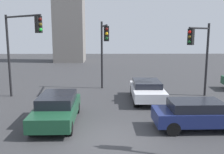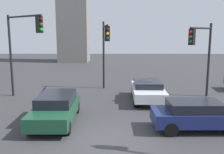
# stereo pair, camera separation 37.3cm
# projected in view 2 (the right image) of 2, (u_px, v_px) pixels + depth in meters

# --- Properties ---
(ground_plane) EXTENTS (89.46, 89.46, 0.00)m
(ground_plane) POSITION_uv_depth(u_px,v_px,m) (104.00, 139.00, 10.80)
(ground_plane) COLOR #38383A
(traffic_light_0) EXTENTS (0.65, 3.60, 5.36)m
(traffic_light_0) POSITION_uv_depth(u_px,v_px,m) (105.00, 43.00, 18.63)
(traffic_light_0) COLOR black
(traffic_light_0) RESTS_ON ground_plane
(traffic_light_3) EXTENTS (2.15, 2.24, 5.13)m
(traffic_light_3) POSITION_uv_depth(u_px,v_px,m) (201.00, 47.00, 16.65)
(traffic_light_3) COLOR black
(traffic_light_3) RESTS_ON ground_plane
(traffic_light_4) EXTENTS (3.13, 2.55, 5.69)m
(traffic_light_4) POSITION_uv_depth(u_px,v_px,m) (23.00, 38.00, 16.56)
(traffic_light_4) COLOR black
(traffic_light_4) RESTS_ON ground_plane
(car_0) EXTENTS (1.98, 4.63, 1.43)m
(car_0) POSITION_uv_depth(u_px,v_px,m) (56.00, 108.00, 12.79)
(car_0) COLOR #19472D
(car_0) RESTS_ON ground_plane
(car_1) EXTENTS (4.29, 1.83, 1.37)m
(car_1) POSITION_uv_depth(u_px,v_px,m) (197.00, 115.00, 11.75)
(car_1) COLOR navy
(car_1) RESTS_ON ground_plane
(car_6) EXTENTS (2.06, 4.45, 1.32)m
(car_6) POSITION_uv_depth(u_px,v_px,m) (148.00, 90.00, 16.87)
(car_6) COLOR silver
(car_6) RESTS_ON ground_plane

